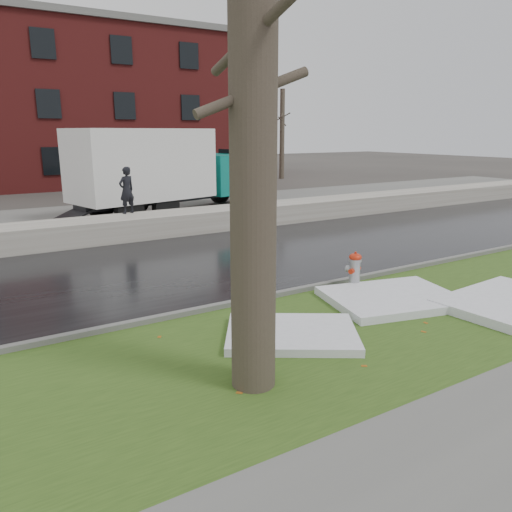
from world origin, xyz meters
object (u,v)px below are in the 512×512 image
box_truck (166,170)px  worker (127,190)px  tree (253,99)px  fire_hydrant (354,269)px

box_truck → worker: box_truck is taller
tree → box_truck: size_ratio=0.70×
fire_hydrant → box_truck: size_ratio=0.08×
fire_hydrant → tree: tree is taller
tree → worker: tree is taller
fire_hydrant → box_truck: (0.46, 12.13, 1.41)m
tree → worker: (1.87, 11.27, -2.32)m
fire_hydrant → tree: (-4.19, -2.52, 3.36)m
fire_hydrant → worker: worker is taller
fire_hydrant → tree: size_ratio=0.11×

